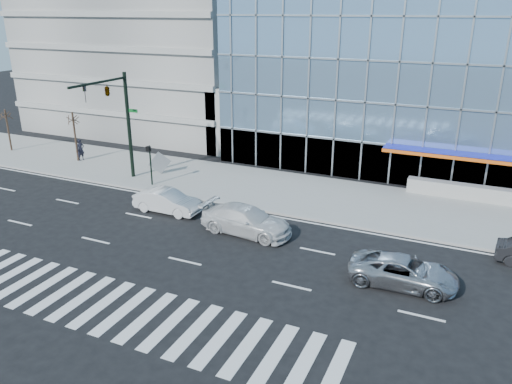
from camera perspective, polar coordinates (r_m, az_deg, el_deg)
ground at (r=29.83m, az=-4.03°, el=-4.58°), size 160.00×160.00×0.00m
sidewalk at (r=36.48m, az=1.93°, el=0.33°), size 120.00×8.00×0.15m
theatre_building at (r=49.94m, az=26.09°, el=12.54°), size 42.00×26.00×15.00m
parking_garage at (r=59.76m, az=-9.59°, el=17.62°), size 24.00×24.00×20.00m
ramp_block at (r=46.83m, az=-0.09°, el=8.57°), size 6.00×8.00×6.00m
traffic_signal at (r=37.68m, az=-15.94°, el=9.82°), size 1.14×5.74×8.00m
ped_signal_post at (r=37.34m, az=-12.04°, el=3.70°), size 0.30×0.33×3.00m
street_tree_near at (r=44.91m, az=-20.19°, el=7.84°), size 1.10×1.10×4.23m
street_tree_far at (r=50.84m, az=-26.70°, el=7.87°), size 1.10×1.10×3.87m
silver_suv at (r=25.09m, az=16.49°, el=-8.72°), size 5.21×2.55×1.42m
white_suv at (r=29.34m, az=-1.12°, el=-3.24°), size 5.71×2.64×1.62m
white_sedan at (r=32.86m, az=-10.11°, el=-1.05°), size 4.49×1.57×1.48m
pedestrian at (r=45.56m, az=-19.41°, el=4.58°), size 0.59×0.76×1.84m
tilted_panel at (r=40.04m, az=-10.94°, el=3.30°), size 1.37×1.31×1.83m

